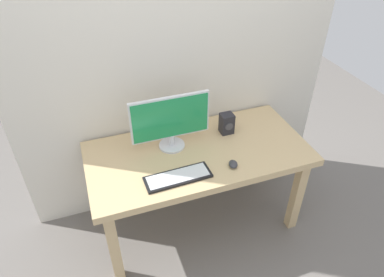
% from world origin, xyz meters
% --- Properties ---
extents(ground_plane, '(6.00, 6.00, 0.00)m').
position_xyz_m(ground_plane, '(0.00, 0.00, 0.00)').
color(ground_plane, slate).
extents(wall_back, '(2.44, 0.04, 3.00)m').
position_xyz_m(wall_back, '(0.00, 0.42, 1.50)').
color(wall_back, silver).
rests_on(wall_back, ground_plane).
extents(desk, '(1.55, 0.75, 0.73)m').
position_xyz_m(desk, '(0.00, 0.00, 0.64)').
color(desk, tan).
rests_on(desk, ground_plane).
extents(monitor, '(0.55, 0.18, 0.40)m').
position_xyz_m(monitor, '(-0.16, 0.12, 0.94)').
color(monitor, silver).
rests_on(monitor, desk).
extents(keyboard_primary, '(0.43, 0.16, 0.02)m').
position_xyz_m(keyboard_primary, '(-0.22, -0.21, 0.74)').
color(keyboard_primary, black).
rests_on(keyboard_primary, desk).
extents(mouse, '(0.08, 0.09, 0.03)m').
position_xyz_m(mouse, '(0.16, -0.23, 0.75)').
color(mouse, '#333338').
rests_on(mouse, desk).
extents(speaker_right, '(0.09, 0.09, 0.16)m').
position_xyz_m(speaker_right, '(0.27, 0.14, 0.81)').
color(speaker_right, '#232328').
rests_on(speaker_right, desk).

